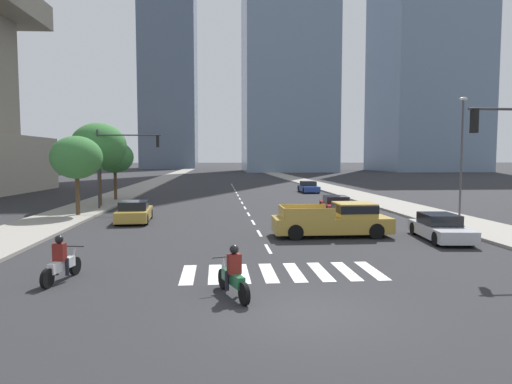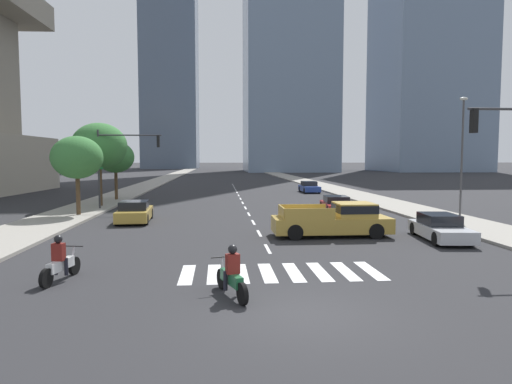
# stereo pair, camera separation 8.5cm
# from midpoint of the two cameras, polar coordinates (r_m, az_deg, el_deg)

# --- Properties ---
(ground_plane) EXTENTS (800.00, 800.00, 0.00)m
(ground_plane) POSITION_cam_midpoint_polar(r_m,az_deg,el_deg) (11.63, 6.03, -15.18)
(ground_plane) COLOR #28282B
(sidewalk_east) EXTENTS (4.00, 260.00, 0.15)m
(sidewalk_east) POSITION_cam_midpoint_polar(r_m,az_deg,el_deg) (43.37, 14.32, -0.86)
(sidewalk_east) COLOR gray
(sidewalk_east) RESTS_ON ground
(sidewalk_west) EXTENTS (4.00, 260.00, 0.15)m
(sidewalk_west) POSITION_cam_midpoint_polar(r_m,az_deg,el_deg) (42.16, -18.80, -1.10)
(sidewalk_west) COLOR gray
(sidewalk_west) RESTS_ON ground
(crosswalk_near) EXTENTS (6.75, 2.60, 0.01)m
(crosswalk_near) POSITION_cam_midpoint_polar(r_m,az_deg,el_deg) (15.46, 3.11, -10.20)
(crosswalk_near) COLOR silver
(crosswalk_near) RESTS_ON ground
(lane_divider_center) EXTENTS (0.14, 50.00, 0.01)m
(lane_divider_center) POSITION_cam_midpoint_polar(r_m,az_deg,el_deg) (43.04, -2.14, -0.86)
(lane_divider_center) COLOR silver
(lane_divider_center) RESTS_ON ground
(motorcycle_lead) EXTENTS (1.01, 2.15, 1.49)m
(motorcycle_lead) POSITION_cam_midpoint_polar(r_m,az_deg,el_deg) (12.74, -3.13, -10.68)
(motorcycle_lead) COLOR black
(motorcycle_lead) RESTS_ON ground
(motorcycle_trailing) EXTENTS (0.78, 2.17, 1.49)m
(motorcycle_trailing) POSITION_cam_midpoint_polar(r_m,az_deg,el_deg) (15.51, -23.73, -8.31)
(motorcycle_trailing) COLOR black
(motorcycle_trailing) RESTS_ON ground
(pickup_truck) EXTENTS (5.80, 2.10, 1.67)m
(pickup_truck) POSITION_cam_midpoint_polar(r_m,az_deg,el_deg) (22.64, 10.20, -3.54)
(pickup_truck) COLOR #B28E38
(pickup_truck) RESTS_ON ground
(sedan_gold_0) EXTENTS (2.08, 4.33, 1.30)m
(sedan_gold_0) POSITION_cam_midpoint_polar(r_m,az_deg,el_deg) (28.29, -15.34, -2.50)
(sedan_gold_0) COLOR #B28E38
(sedan_gold_0) RESTS_ON ground
(sedan_blue_1) EXTENTS (1.85, 4.25, 1.27)m
(sedan_blue_1) POSITION_cam_midpoint_polar(r_m,az_deg,el_deg) (51.35, 6.66, 0.60)
(sedan_blue_1) COLOR navy
(sedan_blue_1) RESTS_ON ground
(sedan_silver_2) EXTENTS (2.15, 4.54, 1.23)m
(sedan_silver_2) POSITION_cam_midpoint_polar(r_m,az_deg,el_deg) (23.06, 22.35, -4.27)
(sedan_silver_2) COLOR #B7BABF
(sedan_silver_2) RESTS_ON ground
(sedan_red_3) EXTENTS (2.16, 4.54, 1.19)m
(sedan_red_3) POSITION_cam_midpoint_polar(r_m,az_deg,el_deg) (32.38, 10.12, -1.65)
(sedan_red_3) COLOR maroon
(sedan_red_3) RESTS_ON ground
(traffic_signal_far) EXTENTS (4.96, 0.28, 5.86)m
(traffic_signal_far) POSITION_cam_midpoint_polar(r_m,az_deg,el_deg) (34.94, -16.82, 4.64)
(traffic_signal_far) COLOR #333335
(traffic_signal_far) RESTS_ON sidewalk_west
(street_lamp_east) EXTENTS (0.50, 0.24, 7.37)m
(street_lamp_east) POSITION_cam_midpoint_polar(r_m,az_deg,el_deg) (29.62, 24.69, 4.99)
(street_lamp_east) COLOR #3F3F42
(street_lamp_east) RESTS_ON sidewalk_east
(street_tree_nearest) EXTENTS (3.32, 3.32, 5.21)m
(street_tree_nearest) POSITION_cam_midpoint_polar(r_m,az_deg,el_deg) (31.81, -22.00, 4.09)
(street_tree_nearest) COLOR #4C3823
(street_tree_nearest) RESTS_ON sidewalk_west
(street_tree_second) EXTENTS (4.26, 4.26, 6.50)m
(street_tree_second) POSITION_cam_midpoint_polar(r_m,az_deg,el_deg) (37.27, -19.49, 5.53)
(street_tree_second) COLOR #4C3823
(street_tree_second) RESTS_ON sidewalk_west
(street_tree_third) EXTENTS (3.33, 3.33, 5.26)m
(street_tree_third) POSITION_cam_midpoint_polar(r_m,az_deg,el_deg) (42.53, -17.64, 4.25)
(street_tree_third) COLOR #4C3823
(street_tree_third) RESTS_ON sidewalk_west
(office_tower_right_skyline) EXTENTS (28.27, 29.32, 100.69)m
(office_tower_right_skyline) POSITION_cam_midpoint_polar(r_m,az_deg,el_deg) (153.46, 21.00, 19.39)
(office_tower_right_skyline) COLOR slate
(office_tower_right_skyline) RESTS_ON ground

